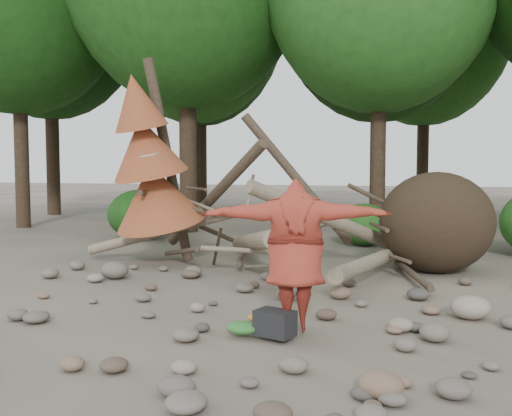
% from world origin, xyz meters
% --- Properties ---
extents(ground, '(120.00, 120.00, 0.00)m').
position_xyz_m(ground, '(0.00, 0.00, 0.00)').
color(ground, '#514C44').
rests_on(ground, ground).
extents(deadfall_pile, '(8.55, 5.24, 3.30)m').
position_xyz_m(deadfall_pile, '(2.02, 4.24, 0.95)').
color(deadfall_pile, '#332619').
rests_on(deadfall_pile, ground).
extents(dead_conifer, '(2.06, 2.16, 4.35)m').
position_xyz_m(dead_conifer, '(-3.12, 3.37, 2.11)').
color(dead_conifer, '#4C3F30').
rests_on(dead_conifer, ground).
extents(bush_left, '(1.80, 1.80, 1.44)m').
position_xyz_m(bush_left, '(-5.50, 7.20, 0.72)').
color(bush_left, '#194612').
rests_on(bush_left, ground).
extents(bush_mid, '(1.40, 1.40, 1.12)m').
position_xyz_m(bush_mid, '(0.80, 7.80, 0.56)').
color(bush_mid, '#215919').
rests_on(bush_mid, ground).
extents(frisbee_thrower, '(3.41, 1.13, 2.19)m').
position_xyz_m(frisbee_thrower, '(0.96, -0.68, 1.00)').
color(frisbee_thrower, maroon).
rests_on(frisbee_thrower, ground).
extents(backpack, '(0.52, 0.42, 0.30)m').
position_xyz_m(backpack, '(0.77, -0.90, 0.15)').
color(backpack, black).
rests_on(backpack, ground).
extents(cloth_green, '(0.40, 0.33, 0.15)m').
position_xyz_m(cloth_green, '(0.37, -0.92, 0.08)').
color(cloth_green, '#2F6F2C').
rests_on(cloth_green, ground).
extents(cloth_orange, '(0.29, 0.23, 0.10)m').
position_xyz_m(cloth_orange, '(0.39, -0.35, 0.05)').
color(cloth_orange, '#B1721E').
rests_on(cloth_orange, ground).
extents(boulder_front_right, '(0.41, 0.37, 0.25)m').
position_xyz_m(boulder_front_right, '(2.13, -2.27, 0.12)').
color(boulder_front_right, '#775E4A').
rests_on(boulder_front_right, ground).
extents(boulder_mid_right, '(0.54, 0.48, 0.32)m').
position_xyz_m(boulder_mid_right, '(3.05, 0.82, 0.16)').
color(boulder_mid_right, gray).
rests_on(boulder_mid_right, ground).
extents(boulder_mid_left, '(0.53, 0.47, 0.32)m').
position_xyz_m(boulder_mid_left, '(-3.08, 1.86, 0.16)').
color(boulder_mid_left, '#665F56').
rests_on(boulder_mid_left, ground).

